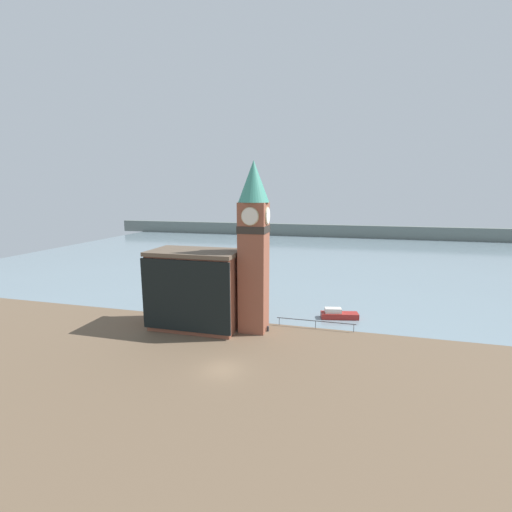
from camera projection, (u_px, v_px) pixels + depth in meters
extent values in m
plane|color=brown|center=(222.00, 370.00, 34.77)|extent=(160.00, 160.00, 0.00)
cube|color=gray|center=(304.00, 252.00, 104.87)|extent=(160.00, 120.00, 0.00)
cube|color=slate|center=(315.00, 230.00, 142.54)|extent=(180.00, 3.00, 5.00)
cube|color=#333338|center=(316.00, 321.00, 45.23)|extent=(10.37, 0.08, 0.08)
cylinder|color=#333338|center=(279.00, 321.00, 46.51)|extent=(0.07, 0.07, 1.05)
cylinder|color=#333338|center=(316.00, 325.00, 45.32)|extent=(0.07, 0.07, 1.05)
cylinder|color=#333338|center=(354.00, 328.00, 44.14)|extent=(0.07, 0.07, 1.05)
cube|color=brown|center=(254.00, 268.00, 43.61)|extent=(3.35, 3.35, 16.58)
cube|color=#2D2823|center=(254.00, 229.00, 42.71)|extent=(3.47, 3.47, 0.90)
cylinder|color=tan|center=(250.00, 216.00, 40.75)|extent=(2.20, 0.12, 2.20)
cylinder|color=silver|center=(250.00, 216.00, 40.67)|extent=(2.00, 0.12, 2.00)
cylinder|color=tan|center=(267.00, 216.00, 41.98)|extent=(0.12, 2.20, 2.20)
cylinder|color=silver|center=(268.00, 216.00, 41.96)|extent=(0.12, 2.00, 2.00)
cone|color=teal|center=(254.00, 181.00, 41.66)|extent=(3.85, 3.85, 5.06)
cube|color=brown|center=(196.00, 291.00, 45.34)|extent=(11.26, 6.16, 9.89)
cube|color=brown|center=(195.00, 252.00, 44.40)|extent=(11.66, 6.56, 0.50)
cube|color=black|center=(185.00, 296.00, 42.23)|extent=(11.76, 0.30, 9.10)
cube|color=maroon|center=(340.00, 315.00, 49.08)|extent=(5.45, 2.61, 0.82)
cube|color=silver|center=(333.00, 310.00, 49.00)|extent=(2.48, 1.57, 0.69)
cylinder|color=#2D2D33|center=(268.00, 329.00, 44.51)|extent=(0.30, 0.30, 0.57)
sphere|color=#2D2D33|center=(268.00, 327.00, 44.46)|extent=(0.32, 0.32, 0.32)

